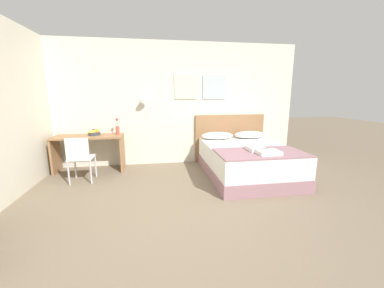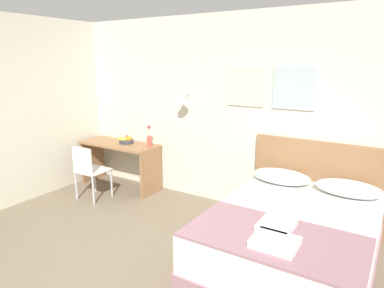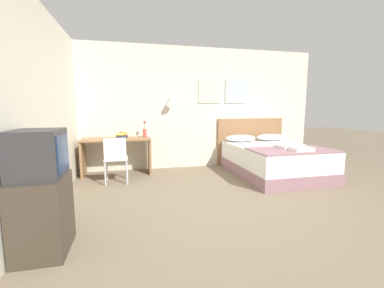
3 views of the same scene
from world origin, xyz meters
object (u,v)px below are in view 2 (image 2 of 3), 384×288
Objects in this scene: flower_vase at (149,139)px; fruit_bowl at (126,140)px; throw_blanket at (274,237)px; bed at (292,240)px; pillow_left at (281,176)px; pillow_right at (349,188)px; desk at (120,156)px; headboard at (318,184)px; folded_towel_near_foot at (277,225)px; folded_towel_mid_bed at (275,242)px; desk_chair at (88,168)px.

fruit_bowl is at bearing -177.33° from flower_vase.
bed is at bearing 90.00° from throw_blanket.
pillow_right is at bearing 0.00° from pillow_left.
bed is 3.15m from desk.
throw_blanket is at bearing -24.07° from desk.
bed is 1.54× the size of desk.
headboard is 2.31× the size of pillow_left.
folded_towel_near_foot is 1.04× the size of flower_vase.
fruit_bowl reaches higher than folded_towel_near_foot.
folded_towel_mid_bed is 3.21m from desk_chair.
desk_chair is 0.79m from fruit_bowl.
pillow_right is at bearing 63.83° from bed.
bed is 6.11× the size of flower_vase.
desk_chair is at bearing 167.12° from throw_blanket.
desk is 3.97× the size of flower_vase.
pillow_right is at bearing -0.01° from desk.
pillow_left is 1.41m from throw_blanket.
flower_vase is at bearing 53.24° from desk_chair.
folded_towel_near_foot is at bearing -108.30° from pillow_right.
bed is at bearing 86.68° from folded_towel_near_foot.
pillow_right is 3.32m from fruit_bowl.
headboard is at bearing 4.48° from fruit_bowl.
throw_blanket is at bearing 111.81° from folded_towel_mid_bed.
folded_towel_mid_bed is 3.45m from desk.
folded_towel_mid_bed is at bearing -25.86° from desk.
fruit_bowl is (-3.31, 0.06, 0.12)m from pillow_right.
fruit_bowl is 0.46m from flower_vase.
desk is 0.29m from fruit_bowl.
pillow_left is at bearing -1.29° from fruit_bowl.
pillow_right is at bearing 11.03° from desk_chair.
folded_towel_mid_bed is at bearing -27.54° from fruit_bowl.
pillow_left is (-0.38, -0.29, 0.12)m from headboard.
folded_towel_mid_bed is at bearing -101.98° from pillow_right.
flower_vase reaches higher than throw_blanket.
headboard is at bearing 91.83° from folded_towel_mid_bed.
bed is at bearing -116.17° from pillow_right.
pillow_left reaches higher than desk.
pillow_left is at bearing 14.04° from desk_chair.
desk_chair is (-3.04, 0.69, -0.10)m from throw_blanket.
pillow_left is at bearing 106.06° from folded_towel_near_foot.
pillow_left is 2.56m from fruit_bowl.
folded_towel_near_foot is (-0.03, -0.45, 0.35)m from bed.
folded_towel_near_foot is 0.26× the size of desk.
pillow_right is 2.10× the size of flower_vase.
pillow_right is 0.53× the size of desk.
throw_blanket is at bearing -30.11° from flower_vase.
desk_chair is (-3.09, 0.84, -0.15)m from folded_towel_mid_bed.
desk is at bearing 154.14° from folded_towel_mid_bed.
headboard reaches higher than throw_blanket.
headboard is at bearing 17.42° from desk_chair.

